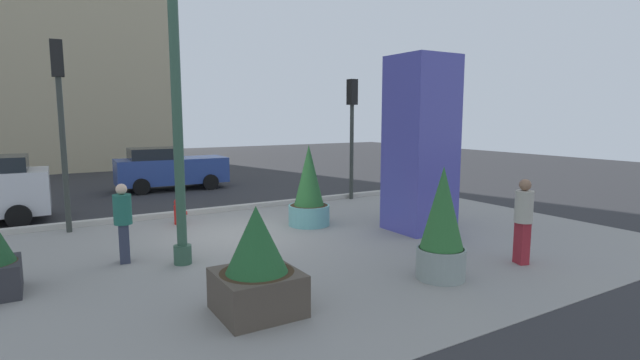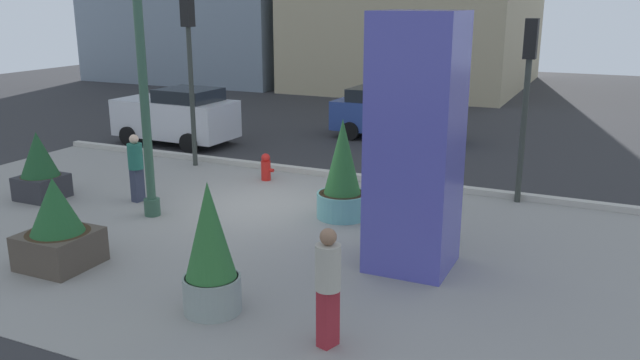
{
  "view_description": "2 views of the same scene",
  "coord_description": "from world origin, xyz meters",
  "px_view_note": "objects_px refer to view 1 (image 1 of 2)",
  "views": [
    {
      "loc": [
        -4.32,
        -11.12,
        3.01
      ],
      "look_at": [
        2.03,
        -0.57,
        1.35
      ],
      "focal_mm": 26.39,
      "sensor_mm": 36.0,
      "label": 1
    },
    {
      "loc": [
        7.41,
        -12.71,
        4.73
      ],
      "look_at": [
        1.92,
        -0.9,
        1.1
      ],
      "focal_mm": 36.34,
      "sensor_mm": 36.0,
      "label": 2
    }
  ],
  "objects_px": {
    "potted_plant_by_pillar": "(309,191)",
    "potted_plant_near_right": "(257,266)",
    "traffic_light_corner": "(60,106)",
    "lamp_post": "(177,115)",
    "art_pillar_blue": "(420,145)",
    "fire_hydrant": "(179,211)",
    "traffic_light_far_side": "(352,119)",
    "potted_plant_curbside": "(442,227)",
    "car_passing_lane": "(170,169)",
    "pedestrian_by_curb": "(523,217)",
    "pedestrian_crossing": "(123,219)"
  },
  "relations": [
    {
      "from": "traffic_light_corner",
      "to": "lamp_post",
      "type": "bearing_deg",
      "value": -66.56
    },
    {
      "from": "art_pillar_blue",
      "to": "car_passing_lane",
      "type": "distance_m",
      "value": 11.44
    },
    {
      "from": "traffic_light_far_side",
      "to": "pedestrian_crossing",
      "type": "xyz_separation_m",
      "value": [
        -8.37,
        -3.83,
        -2.0
      ]
    },
    {
      "from": "fire_hydrant",
      "to": "traffic_light_far_side",
      "type": "bearing_deg",
      "value": 7.55
    },
    {
      "from": "potted_plant_near_right",
      "to": "potted_plant_curbside",
      "type": "distance_m",
      "value": 3.58
    },
    {
      "from": "car_passing_lane",
      "to": "pedestrian_crossing",
      "type": "distance_m",
      "value": 10.17
    },
    {
      "from": "traffic_light_corner",
      "to": "pedestrian_crossing",
      "type": "bearing_deg",
      "value": -76.66
    },
    {
      "from": "pedestrian_by_curb",
      "to": "fire_hydrant",
      "type": "bearing_deg",
      "value": 125.11
    },
    {
      "from": "lamp_post",
      "to": "car_passing_lane",
      "type": "relative_size",
      "value": 1.41
    },
    {
      "from": "potted_plant_by_pillar",
      "to": "potted_plant_near_right",
      "type": "distance_m",
      "value": 5.95
    },
    {
      "from": "lamp_post",
      "to": "potted_plant_near_right",
      "type": "xyz_separation_m",
      "value": [
        0.34,
        -3.02,
        -2.31
      ]
    },
    {
      "from": "fire_hydrant",
      "to": "traffic_light_far_side",
      "type": "relative_size",
      "value": 0.17
    },
    {
      "from": "fire_hydrant",
      "to": "traffic_light_corner",
      "type": "distance_m",
      "value": 4.02
    },
    {
      "from": "art_pillar_blue",
      "to": "potted_plant_by_pillar",
      "type": "height_order",
      "value": "art_pillar_blue"
    },
    {
      "from": "fire_hydrant",
      "to": "car_passing_lane",
      "type": "relative_size",
      "value": 0.17
    },
    {
      "from": "lamp_post",
      "to": "pedestrian_crossing",
      "type": "relative_size",
      "value": 3.77
    },
    {
      "from": "traffic_light_far_side",
      "to": "pedestrian_by_curb",
      "type": "bearing_deg",
      "value": -99.71
    },
    {
      "from": "fire_hydrant",
      "to": "pedestrian_by_curb",
      "type": "height_order",
      "value": "pedestrian_by_curb"
    },
    {
      "from": "car_passing_lane",
      "to": "fire_hydrant",
      "type": "bearing_deg",
      "value": -101.53
    },
    {
      "from": "art_pillar_blue",
      "to": "fire_hydrant",
      "type": "xyz_separation_m",
      "value": [
        -5.31,
        3.98,
        -1.91
      ]
    },
    {
      "from": "lamp_post",
      "to": "art_pillar_blue",
      "type": "distance_m",
      "value": 6.24
    },
    {
      "from": "art_pillar_blue",
      "to": "fire_hydrant",
      "type": "relative_size",
      "value": 6.09
    },
    {
      "from": "potted_plant_by_pillar",
      "to": "potted_plant_near_right",
      "type": "height_order",
      "value": "potted_plant_by_pillar"
    },
    {
      "from": "pedestrian_by_curb",
      "to": "lamp_post",
      "type": "bearing_deg",
      "value": 149.15
    },
    {
      "from": "pedestrian_by_curb",
      "to": "car_passing_lane",
      "type": "bearing_deg",
      "value": 105.04
    },
    {
      "from": "potted_plant_curbside",
      "to": "car_passing_lane",
      "type": "relative_size",
      "value": 0.48
    },
    {
      "from": "lamp_post",
      "to": "car_passing_lane",
      "type": "bearing_deg",
      "value": 77.83
    },
    {
      "from": "traffic_light_corner",
      "to": "potted_plant_by_pillar",
      "type": "bearing_deg",
      "value": -23.68
    },
    {
      "from": "potted_plant_by_pillar",
      "to": "traffic_light_far_side",
      "type": "height_order",
      "value": "traffic_light_far_side"
    },
    {
      "from": "fire_hydrant",
      "to": "pedestrian_crossing",
      "type": "xyz_separation_m",
      "value": [
        -1.88,
        -2.97,
        0.55
      ]
    },
    {
      "from": "fire_hydrant",
      "to": "pedestrian_crossing",
      "type": "distance_m",
      "value": 3.56
    },
    {
      "from": "potted_plant_near_right",
      "to": "traffic_light_far_side",
      "type": "xyz_separation_m",
      "value": [
        7.02,
        7.57,
        2.18
      ]
    },
    {
      "from": "lamp_post",
      "to": "potted_plant_by_pillar",
      "type": "height_order",
      "value": "lamp_post"
    },
    {
      "from": "traffic_light_far_side",
      "to": "potted_plant_near_right",
      "type": "bearing_deg",
      "value": -132.84
    },
    {
      "from": "art_pillar_blue",
      "to": "potted_plant_curbside",
      "type": "height_order",
      "value": "art_pillar_blue"
    },
    {
      "from": "lamp_post",
      "to": "art_pillar_blue",
      "type": "height_order",
      "value": "lamp_post"
    },
    {
      "from": "pedestrian_crossing",
      "to": "pedestrian_by_curb",
      "type": "relative_size",
      "value": 0.94
    },
    {
      "from": "traffic_light_corner",
      "to": "potted_plant_near_right",
      "type": "bearing_deg",
      "value": -73.27
    },
    {
      "from": "potted_plant_by_pillar",
      "to": "potted_plant_near_right",
      "type": "bearing_deg",
      "value": -127.41
    },
    {
      "from": "art_pillar_blue",
      "to": "potted_plant_near_right",
      "type": "bearing_deg",
      "value": -154.91
    },
    {
      "from": "art_pillar_blue",
      "to": "pedestrian_crossing",
      "type": "bearing_deg",
      "value": 172.05
    },
    {
      "from": "potted_plant_by_pillar",
      "to": "lamp_post",
      "type": "bearing_deg",
      "value": -156.75
    },
    {
      "from": "lamp_post",
      "to": "pedestrian_by_curb",
      "type": "xyz_separation_m",
      "value": [
        5.98,
        -3.57,
        -2.06
      ]
    },
    {
      "from": "potted_plant_curbside",
      "to": "fire_hydrant",
      "type": "distance_m",
      "value": 7.7
    },
    {
      "from": "potted_plant_by_pillar",
      "to": "car_passing_lane",
      "type": "relative_size",
      "value": 0.51
    },
    {
      "from": "traffic_light_far_side",
      "to": "potted_plant_by_pillar",
      "type": "bearing_deg",
      "value": -140.12
    },
    {
      "from": "art_pillar_blue",
      "to": "pedestrian_by_curb",
      "type": "distance_m",
      "value": 3.53
    },
    {
      "from": "art_pillar_blue",
      "to": "fire_hydrant",
      "type": "bearing_deg",
      "value": 143.16
    },
    {
      "from": "potted_plant_near_right",
      "to": "art_pillar_blue",
      "type": "bearing_deg",
      "value": 25.09
    },
    {
      "from": "potted_plant_by_pillar",
      "to": "pedestrian_by_curb",
      "type": "relative_size",
      "value": 1.28
    }
  ]
}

